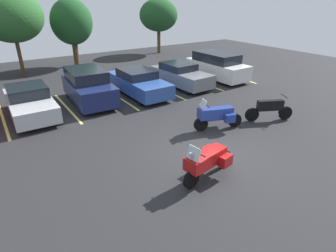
% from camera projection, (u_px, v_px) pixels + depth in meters
% --- Properties ---
extents(ground, '(44.00, 44.00, 0.10)m').
position_uv_depth(ground, '(212.00, 159.00, 9.97)').
color(ground, '#262628').
extents(motorcycle_touring, '(2.21, 1.04, 1.35)m').
position_uv_depth(motorcycle_touring, '(207.00, 160.00, 8.62)').
color(motorcycle_touring, black).
rests_on(motorcycle_touring, ground).
extents(motorcycle_second, '(2.13, 1.15, 1.41)m').
position_uv_depth(motorcycle_second, '(217.00, 115.00, 11.87)').
color(motorcycle_second, black).
rests_on(motorcycle_second, ground).
extents(motorcycle_third, '(2.09, 1.11, 1.29)m').
position_uv_depth(motorcycle_third, '(270.00, 109.00, 12.77)').
color(motorcycle_third, black).
rests_on(motorcycle_third, ground).
extents(parking_stripes, '(20.65, 4.85, 0.01)m').
position_uv_depth(parking_stripes, '(95.00, 103.00, 15.16)').
color(parking_stripes, '#EAE066').
rests_on(parking_stripes, ground).
extents(car_silver, '(1.88, 4.36, 1.45)m').
position_uv_depth(car_silver, '(30.00, 102.00, 13.21)').
color(car_silver, '#B7B7BC').
rests_on(car_silver, ground).
extents(car_navy, '(2.13, 4.37, 1.77)m').
position_uv_depth(car_navy, '(88.00, 87.00, 14.89)').
color(car_navy, navy).
rests_on(car_navy, ground).
extents(car_blue, '(1.86, 4.83, 1.44)m').
position_uv_depth(car_blue, '(138.00, 82.00, 16.20)').
color(car_blue, '#2D519E').
rests_on(car_blue, ground).
extents(car_grey, '(2.03, 4.54, 1.43)m').
position_uv_depth(car_grey, '(180.00, 75.00, 17.72)').
color(car_grey, slate).
rests_on(car_grey, ground).
extents(car_white, '(1.99, 4.68, 1.77)m').
position_uv_depth(car_white, '(217.00, 66.00, 19.22)').
color(car_white, white).
rests_on(car_white, ground).
extents(tree_rear, '(3.22, 3.22, 5.19)m').
position_uv_depth(tree_rear, '(72.00, 22.00, 21.83)').
color(tree_rear, '#4C3823').
rests_on(tree_rear, ground).
extents(tree_far_right, '(3.71, 3.71, 5.11)m').
position_uv_depth(tree_far_right, '(159.00, 15.00, 27.05)').
color(tree_far_right, '#4C3823').
rests_on(tree_far_right, ground).
extents(tree_center, '(4.16, 4.16, 5.76)m').
position_uv_depth(tree_center, '(11.00, 16.00, 18.67)').
color(tree_center, '#4C3823').
rests_on(tree_center, ground).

